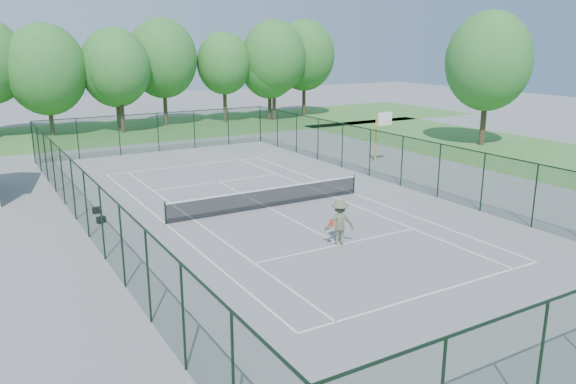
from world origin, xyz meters
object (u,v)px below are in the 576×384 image
object	(u,v)px
tennis_net	(268,197)
tennis_player	(340,222)
sports_bag_a	(97,210)
basketball_goal	(381,127)

from	to	relation	value
tennis_net	tennis_player	xyz separation A→B (m)	(-0.02, -6.31, 0.40)
tennis_net	tennis_player	world-z (taller)	tennis_player
sports_bag_a	tennis_player	world-z (taller)	tennis_player
tennis_player	sports_bag_a	bearing A→B (deg)	128.84
tennis_net	sports_bag_a	bearing A→B (deg)	156.18
tennis_net	basketball_goal	xyz separation A→B (m)	(12.11, 5.76, 1.99)
basketball_goal	sports_bag_a	world-z (taller)	basketball_goal
basketball_goal	sports_bag_a	size ratio (longest dim) A/B	9.07
sports_bag_a	tennis_player	xyz separation A→B (m)	(7.90, -9.80, 0.81)
sports_bag_a	tennis_player	distance (m)	12.61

